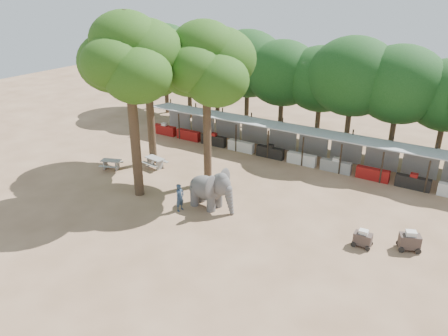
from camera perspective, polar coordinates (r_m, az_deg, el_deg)
The scene contains 12 objects.
ground at distance 25.98m, azimuth -4.01°, elevation -8.23°, with size 100.00×100.00×0.00m, color brown.
vendor_stalls at distance 36.46m, azimuth 8.73°, elevation 3.14°, with size 28.00×2.99×2.80m.
yard_tree_left at distance 33.97m, azimuth -10.03°, elevation 13.84°, with size 7.10×6.90×11.02m.
yard_tree_center at distance 28.17m, azimuth -12.34°, elevation 13.88°, with size 7.10×6.90×12.04m.
yard_tree_back at distance 29.48m, azimuth -2.36°, elevation 13.45°, with size 7.10×6.90×11.36m.
backdrop_trees at distance 39.93m, azimuth 12.16°, elevation 11.12°, with size 46.46×5.95×8.33m.
elephant at distance 27.90m, azimuth -1.69°, elevation -2.75°, with size 3.48×2.65×2.65m.
handler at distance 27.84m, azimuth -5.79°, elevation -3.85°, with size 0.66×0.44×1.83m, color #26384C.
picnic_table_near at distance 35.10m, azimuth -14.52°, elevation 0.62°, with size 1.88×1.79×0.75m.
picnic_table_far at distance 34.68m, azimuth -9.00°, elevation 0.90°, with size 1.83×1.70×0.81m.
cart_front at distance 25.48m, azimuth 17.67°, elevation -8.75°, with size 1.07×0.71×1.03m.
cart_back at distance 26.02m, azimuth 23.09°, elevation -8.72°, with size 1.40×1.17×1.17m.
Camera 1 is at (13.22, -17.82, 13.52)m, focal length 35.00 mm.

